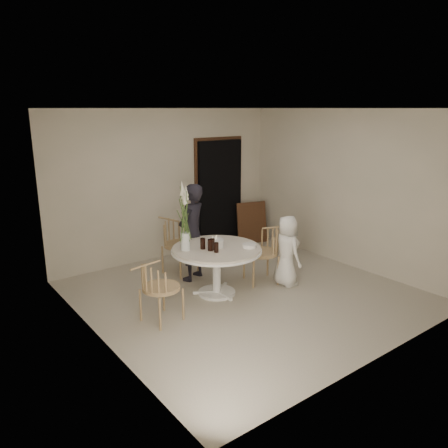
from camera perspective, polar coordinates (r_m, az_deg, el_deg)
ground at (r=6.67m, az=2.79°, el=-9.02°), size 4.50×4.50×0.00m
room_shell at (r=6.19m, az=2.98°, el=4.82°), size 4.50×4.50×4.50m
doorway at (r=8.69m, az=-0.56°, el=3.95°), size 1.00×0.10×2.10m
door_trim at (r=8.71m, az=-0.72°, el=4.38°), size 1.12×0.03×2.22m
table at (r=6.42m, az=-0.98°, el=-4.04°), size 1.33×1.33×0.73m
picture_frame at (r=8.99m, az=3.65°, el=0.19°), size 0.66×0.36×0.84m
chair_far at (r=7.39m, az=-6.51°, el=-1.79°), size 0.59×0.62×0.91m
chair_right at (r=6.96m, az=5.87°, el=-2.88°), size 0.64×0.61×0.91m
chair_left at (r=5.64m, az=-9.17°, el=-7.71°), size 0.56×0.53×0.85m
girl at (r=6.97m, az=-4.22°, el=-1.11°), size 0.68×0.58×1.57m
boy at (r=6.85m, az=8.22°, el=-3.50°), size 0.43×0.59×1.11m
birthday_cake at (r=6.39m, az=-1.12°, el=-2.52°), size 0.24×0.24×0.17m
cola_tumbler_a at (r=6.15m, az=-1.01°, el=-3.09°), size 0.07×0.07×0.14m
cola_tumbler_b at (r=6.23m, az=-1.78°, el=-2.75°), size 0.08×0.08×0.17m
cola_tumbler_c at (r=6.31m, az=-2.79°, el=-2.57°), size 0.10×0.10×0.16m
cola_tumbler_d at (r=6.28m, az=-1.55°, el=-2.65°), size 0.08×0.08×0.16m
plate_stack at (r=6.39m, az=3.32°, el=-2.86°), size 0.24×0.24×0.05m
flower_vase at (r=6.17m, az=-5.16°, el=0.82°), size 0.14×0.14×1.01m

